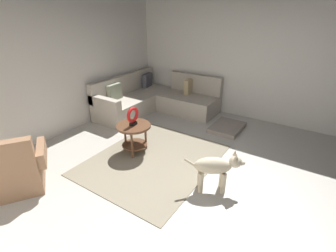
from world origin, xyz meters
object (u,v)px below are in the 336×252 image
(sectional_couch, at_px, (155,100))
(armchair, at_px, (17,171))
(dog, at_px, (216,167))
(torus_sculpture, at_px, (133,116))
(side_table, at_px, (134,131))
(dog_bed_mat, at_px, (227,127))

(sectional_couch, distance_m, armchair, 3.51)
(sectional_couch, distance_m, dog, 3.19)
(armchair, relative_size, dog, 1.32)
(sectional_couch, xyz_separation_m, torus_sculpture, (-1.81, -0.88, 0.42))
(torus_sculpture, relative_size, dog, 0.43)
(sectional_couch, relative_size, torus_sculpture, 6.90)
(armchair, distance_m, side_table, 1.82)
(side_table, height_order, dog, dog)
(dog, bearing_deg, sectional_couch, -159.56)
(torus_sculpture, height_order, dog_bed_mat, torus_sculpture)
(sectional_couch, bearing_deg, armchair, -176.77)
(sectional_couch, bearing_deg, dog_bed_mat, -90.36)
(torus_sculpture, bearing_deg, armchair, 158.09)
(sectional_couch, relative_size, side_table, 3.75)
(armchair, distance_m, dog_bed_mat, 3.91)
(torus_sculpture, height_order, dog, torus_sculpture)
(armchair, height_order, dog_bed_mat, armchair)
(sectional_couch, xyz_separation_m, dog_bed_mat, (-0.01, -1.93, -0.25))
(armchair, bearing_deg, sectional_couch, 36.01)
(sectional_couch, distance_m, torus_sculpture, 2.06)
(armchair, xyz_separation_m, dog, (1.52, -2.30, 0.05))
(dog_bed_mat, bearing_deg, dog, -164.20)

